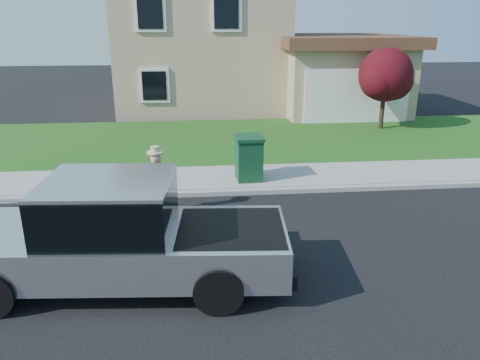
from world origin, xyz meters
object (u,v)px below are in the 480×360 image
object	(u,v)px
ornamental_tree	(386,77)
trash_bin	(249,157)
pickup_truck	(119,236)
woman	(157,182)

from	to	relation	value
ornamental_tree	trash_bin	size ratio (longest dim) A/B	2.66
pickup_truck	ornamental_tree	distance (m)	14.23
trash_bin	ornamental_tree	bearing A→B (deg)	41.38
ornamental_tree	woman	bearing A→B (deg)	-137.42
woman	trash_bin	xyz separation A→B (m)	(2.37, 1.87, -0.01)
trash_bin	woman	bearing A→B (deg)	-144.41
ornamental_tree	trash_bin	bearing A→B (deg)	-135.92
pickup_truck	woman	world-z (taller)	pickup_truck
pickup_truck	ornamental_tree	bearing A→B (deg)	54.98
woman	pickup_truck	bearing A→B (deg)	93.10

